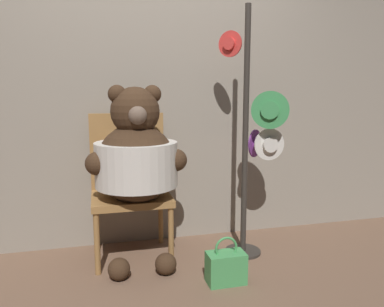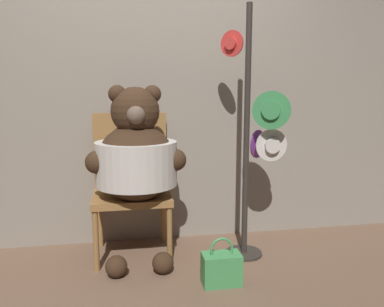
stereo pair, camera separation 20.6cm
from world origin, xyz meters
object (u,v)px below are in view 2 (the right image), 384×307
object	(u,v)px
hat_display_rack	(254,144)
handbag_on_ground	(221,268)
chair	(131,180)
teddy_bear	(136,158)

from	to	relation	value
hat_display_rack	handbag_on_ground	size ratio (longest dim) A/B	5.87
chair	teddy_bear	world-z (taller)	teddy_bear
teddy_bear	handbag_on_ground	xyz separation A→B (m)	(0.52, -0.47, -0.67)
chair	handbag_on_ground	world-z (taller)	chair
handbag_on_ground	chair	bearing A→B (deg)	130.80
teddy_bear	hat_display_rack	distance (m)	0.88
chair	handbag_on_ground	xyz separation A→B (m)	(0.56, -0.65, -0.47)
chair	handbag_on_ground	size ratio (longest dim) A/B	3.41
chair	teddy_bear	size ratio (longest dim) A/B	0.84
teddy_bear	hat_display_rack	world-z (taller)	hat_display_rack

